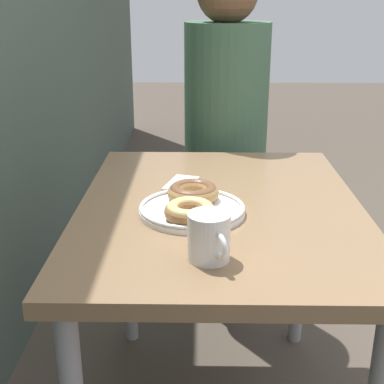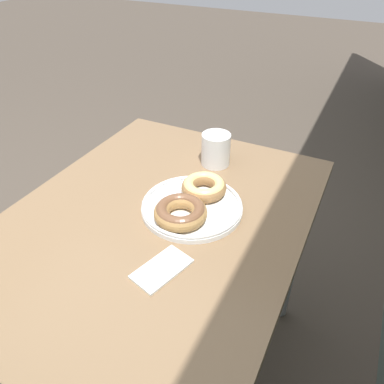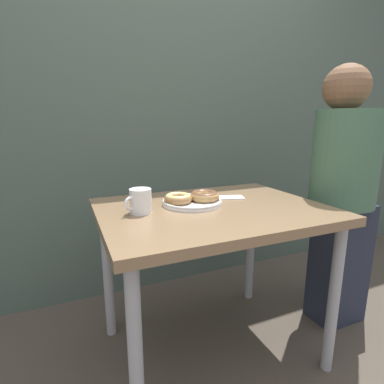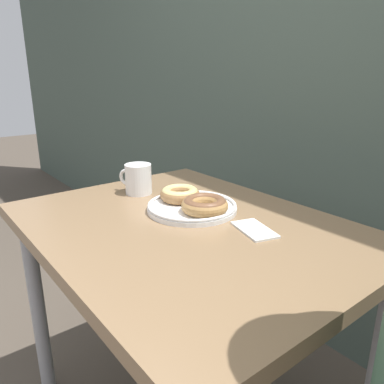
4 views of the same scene
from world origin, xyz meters
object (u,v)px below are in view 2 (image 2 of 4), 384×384
dining_table (157,241)px  napkin (162,269)px  donut_plate (192,203)px  coffee_mug (216,149)px

dining_table → napkin: bearing=35.4°
donut_plate → napkin: (0.23, 0.04, -0.02)m
dining_table → coffee_mug: coffee_mug is taller
coffee_mug → dining_table: bearing=-6.0°
dining_table → donut_plate: bearing=131.7°
donut_plate → napkin: bearing=9.1°
coffee_mug → napkin: (0.48, 0.08, -0.05)m
coffee_mug → napkin: 0.49m
dining_table → coffee_mug: size_ratio=8.19×
dining_table → donut_plate: size_ratio=3.18×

